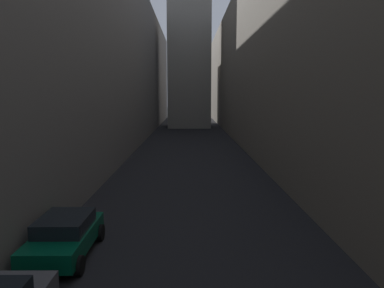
{
  "coord_description": "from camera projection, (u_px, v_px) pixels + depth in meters",
  "views": [
    {
      "loc": [
        -0.09,
        13.0,
        5.58
      ],
      "look_at": [
        0.0,
        22.76,
        4.26
      ],
      "focal_mm": 33.86,
      "sensor_mm": 36.0,
      "label": 1
    }
  ],
  "objects": [
    {
      "name": "ground_plane",
      "position": [
        190.0,
        152.0,
        35.43
      ],
      "size": [
        264.0,
        264.0,
        0.0
      ],
      "primitive_type": "plane",
      "color": "black"
    },
    {
      "name": "building_block_right",
      "position": [
        317.0,
        60.0,
        36.31
      ],
      "size": [
        14.66,
        108.0,
        18.11
      ],
      "primitive_type": "cube",
      "color": "#756B5B",
      "rests_on": "ground"
    },
    {
      "name": "building_block_left",
      "position": [
        82.0,
        57.0,
        36.07
      ],
      "size": [
        10.49,
        108.0,
        18.62
      ],
      "primitive_type": "cube",
      "color": "slate",
      "rests_on": "ground"
    },
    {
      "name": "parked_car_left_far",
      "position": [
        65.0,
        235.0,
        12.55
      ],
      "size": [
        2.0,
        4.0,
        1.42
      ],
      "rotation": [
        0.0,
        0.0,
        1.57
      ],
      "color": "#05472D",
      "rests_on": "ground"
    }
  ]
}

